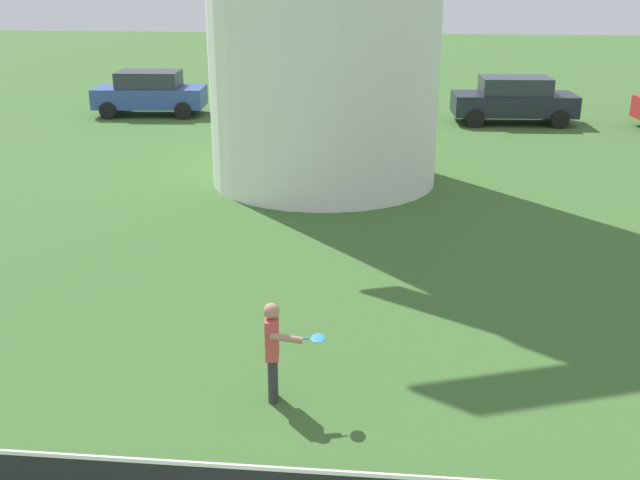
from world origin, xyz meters
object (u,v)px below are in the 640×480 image
object	(u,v)px
player_far	(274,346)
parked_car_black	(514,99)
parked_car_blue	(150,92)
parked_car_cream	(317,94)

from	to	relation	value
player_far	parked_car_black	distance (m)	19.02
parked_car_blue	parked_car_cream	xyz separation A→B (m)	(6.01, 0.30, 0.00)
parked_car_blue	player_far	bearing A→B (deg)	-68.19
player_far	parked_car_black	size ratio (longest dim) A/B	0.31
parked_car_cream	player_far	bearing A→B (deg)	-85.74
parked_car_black	player_far	bearing A→B (deg)	-106.40
player_far	parked_car_black	xyz separation A→B (m)	(5.37, 18.24, 0.08)
player_far	parked_car_blue	xyz separation A→B (m)	(-7.41, 18.53, 0.07)
player_far	parked_car_blue	size ratio (longest dim) A/B	0.32
player_far	parked_car_cream	xyz separation A→B (m)	(-1.40, 18.83, 0.08)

